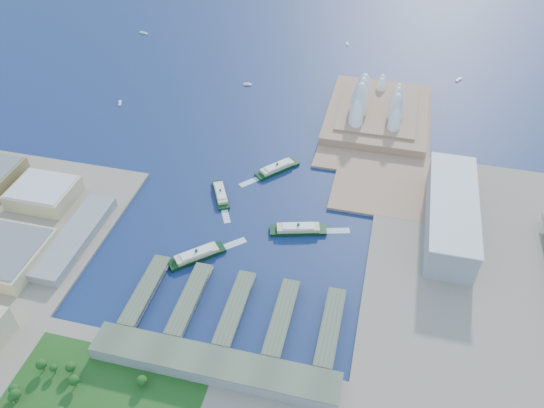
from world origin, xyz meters
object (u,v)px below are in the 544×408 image
(opera_house, at_px, (380,97))
(ferry_b, at_px, (277,167))
(ferry_a, at_px, (220,193))
(ferry_c, at_px, (197,254))
(ferry_d, at_px, (298,228))
(toaster_building, at_px, (451,214))

(opera_house, xyz_separation_m, ferry_b, (-103.04, -144.63, -26.76))
(ferry_a, xyz_separation_m, ferry_c, (6.64, -94.98, 0.73))
(opera_house, distance_m, ferry_a, 257.47)
(ferry_c, bearing_deg, ferry_d, -98.41)
(ferry_a, bearing_deg, ferry_d, -47.48)
(ferry_a, bearing_deg, ferry_c, -112.94)
(ferry_b, relative_size, ferry_c, 0.98)
(toaster_building, bearing_deg, ferry_a, -178.77)
(opera_house, bearing_deg, ferry_a, -126.71)
(toaster_building, height_order, ferry_a, toaster_building)
(ferry_a, bearing_deg, opera_house, 26.35)
(toaster_building, distance_m, ferry_b, 201.40)
(opera_house, height_order, ferry_b, opera_house)
(ferry_a, bearing_deg, toaster_building, -25.70)
(opera_house, bearing_deg, ferry_b, -125.47)
(toaster_building, xyz_separation_m, ferry_c, (-236.41, -100.21, -15.13))
(ferry_c, height_order, ferry_d, ferry_d)
(toaster_building, height_order, ferry_d, toaster_building)
(toaster_building, distance_m, ferry_a, 243.62)
(opera_house, bearing_deg, ferry_d, -103.60)
(toaster_building, relative_size, ferry_a, 3.16)
(ferry_b, bearing_deg, opera_house, 96.15)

